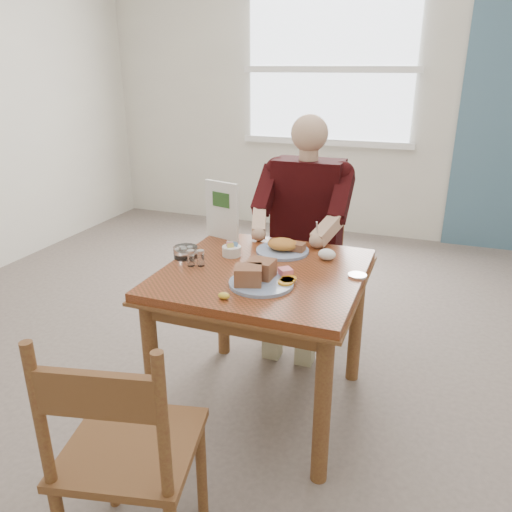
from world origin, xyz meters
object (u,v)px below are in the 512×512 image
at_px(table, 263,291).
at_px(diner, 304,216).
at_px(chair_far, 306,264).
at_px(near_plate, 259,276).
at_px(chair_near, 126,454).
at_px(far_plate, 284,247).

bearing_deg(table, diner, 90.00).
height_order(chair_far, near_plate, chair_far).
bearing_deg(diner, near_plate, -87.52).
xyz_separation_m(chair_far, near_plate, (0.04, -0.96, 0.31)).
height_order(table, chair_far, chair_far).
bearing_deg(chair_near, chair_far, 86.36).
height_order(chair_near, diner, diner).
relative_size(chair_far, diner, 0.69).
xyz_separation_m(chair_far, chair_near, (-0.11, -1.78, 0.00)).
distance_m(diner, near_plate, 0.87).
xyz_separation_m(chair_far, diner, (0.00, -0.09, 0.33)).
xyz_separation_m(table, far_plate, (0.02, 0.25, 0.14)).
distance_m(table, chair_near, 1.00).
bearing_deg(near_plate, table, 103.14).
height_order(table, diner, diner).
xyz_separation_m(chair_near, far_plate, (0.13, 1.23, 0.30)).
bearing_deg(far_plate, table, -94.49).
relative_size(diner, near_plate, 4.21).
xyz_separation_m(table, chair_near, (-0.11, -0.98, -0.16)).
relative_size(chair_near, near_plate, 2.89).
distance_m(chair_far, far_plate, 0.63).
relative_size(chair_far, chair_near, 1.00).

